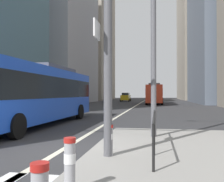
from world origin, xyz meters
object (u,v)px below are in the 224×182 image
(car_receding_far, at_px, (155,97))
(car_receding_near, at_px, (158,97))
(city_bus_blue_oncoming, at_px, (37,92))
(city_bus_red_receding, at_px, (155,93))
(bollard_right, at_px, (109,138))
(car_oncoming_mid, at_px, (126,97))
(traffic_signal_gantry, at_px, (20,5))
(bollard_left, at_px, (70,162))

(car_receding_far, bearing_deg, car_receding_near, -76.39)
(city_bus_blue_oncoming, distance_m, car_receding_near, 50.11)
(city_bus_blue_oncoming, distance_m, car_receding_far, 53.66)
(city_bus_red_receding, xyz_separation_m, bollard_right, (-0.95, -35.94, -1.24))
(city_bus_blue_oncoming, distance_m, car_oncoming_mid, 42.74)
(bollard_right, bearing_deg, traffic_signal_gantry, -179.33)
(bollard_left, height_order, bollard_right, bollard_left)
(city_bus_red_receding, relative_size, car_oncoming_mid, 2.38)
(city_bus_blue_oncoming, relative_size, car_receding_near, 2.67)
(bollard_left, bearing_deg, traffic_signal_gantry, 134.05)
(bollard_left, distance_m, bollard_right, 2.43)
(city_bus_red_receding, bearing_deg, city_bus_blue_oncoming, -101.78)
(bollard_left, bearing_deg, city_bus_red_receding, 88.29)
(city_bus_blue_oncoming, relative_size, bollard_right, 15.06)
(city_bus_blue_oncoming, xyz_separation_m, car_receding_near, (6.98, 49.62, -0.85))
(car_receding_near, bearing_deg, city_bus_blue_oncoming, -98.00)
(car_receding_near, xyz_separation_m, bollard_left, (-1.94, -58.36, -0.35))
(car_oncoming_mid, xyz_separation_m, car_receding_near, (7.28, 6.89, -0.00))
(car_oncoming_mid, xyz_separation_m, bollard_right, (5.53, -49.04, -0.39))
(city_bus_red_receding, distance_m, car_oncoming_mid, 14.64)
(car_receding_near, height_order, bollard_right, car_receding_near)
(car_oncoming_mid, bearing_deg, bollard_right, -83.57)
(city_bus_red_receding, bearing_deg, car_receding_far, 90.23)
(car_receding_far, bearing_deg, city_bus_blue_oncoming, -96.51)
(city_bus_red_receding, distance_m, car_receding_far, 23.70)
(bollard_left, relative_size, bollard_right, 1.11)
(traffic_signal_gantry, bearing_deg, car_oncoming_mid, 93.52)
(city_bus_blue_oncoming, xyz_separation_m, car_receding_far, (6.08, 53.31, -0.85))
(car_receding_near, height_order, car_receding_far, same)
(car_receding_near, relative_size, bollard_right, 5.64)
(city_bus_red_receding, distance_m, traffic_signal_gantry, 36.21)
(car_receding_far, bearing_deg, traffic_signal_gantry, -93.23)
(city_bus_red_receding, relative_size, bollard_right, 13.36)
(car_receding_near, relative_size, bollard_left, 5.10)
(traffic_signal_gantry, height_order, bollard_right, traffic_signal_gantry)
(car_receding_near, xyz_separation_m, car_receding_far, (-0.89, 3.69, -0.00))
(city_bus_red_receding, relative_size, car_receding_near, 2.37)
(car_oncoming_mid, xyz_separation_m, car_receding_far, (6.38, 10.58, -0.00))
(city_bus_red_receding, xyz_separation_m, car_receding_near, (0.80, 19.99, -0.84))
(city_bus_red_receding, relative_size, bollard_left, 12.07)
(car_receding_near, bearing_deg, traffic_signal_gantry, -94.35)
(city_bus_blue_oncoming, height_order, car_receding_far, city_bus_blue_oncoming)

